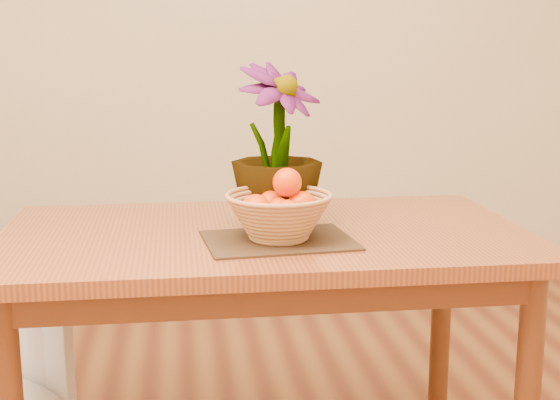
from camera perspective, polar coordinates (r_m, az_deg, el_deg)
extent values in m
cube|color=#F9E6BE|center=(3.98, -4.45, 13.02)|extent=(4.00, 0.02, 2.70)
cube|color=brown|center=(2.10, -1.13, -2.76)|extent=(1.40, 0.80, 0.04)
cube|color=#502812|center=(2.11, -1.13, -4.33)|extent=(1.28, 0.68, 0.08)
cylinder|color=#502812|center=(2.54, -16.22, -9.55)|extent=(0.06, 0.06, 0.71)
cylinder|color=#502812|center=(2.65, 11.69, -8.42)|extent=(0.06, 0.06, 0.71)
cube|color=#372314|center=(1.98, -0.09, -2.97)|extent=(0.39, 0.31, 0.01)
cylinder|color=#B87D4C|center=(1.98, -0.09, -2.78)|extent=(0.14, 0.14, 0.01)
sphere|color=#E23F03|center=(1.96, -0.09, -0.71)|extent=(0.06, 0.06, 0.06)
sphere|color=#E23F03|center=(1.98, 1.58, -0.40)|extent=(0.07, 0.07, 0.07)
sphere|color=#E23F03|center=(2.02, -0.67, -0.27)|extent=(0.07, 0.07, 0.07)
sphere|color=#E23F03|center=(1.94, -1.80, -0.66)|extent=(0.07, 0.07, 0.07)
sphere|color=#E23F03|center=(1.90, 0.53, -0.99)|extent=(0.07, 0.07, 0.07)
sphere|color=#E23F03|center=(1.97, 0.53, 1.29)|extent=(0.07, 0.07, 0.07)
imported|color=#224E16|center=(2.11, -0.24, 3.99)|extent=(0.35, 0.35, 0.44)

